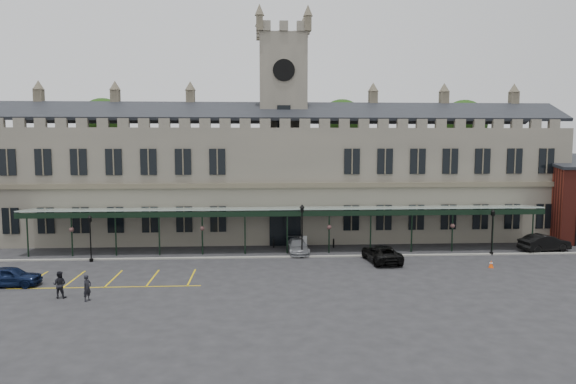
{
  "coord_description": "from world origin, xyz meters",
  "views": [
    {
      "loc": [
        -2.73,
        -40.72,
        10.63
      ],
      "look_at": [
        0.0,
        6.0,
        6.0
      ],
      "focal_mm": 32.0,
      "sensor_mm": 36.0,
      "label": 1
    }
  ],
  "objects": [
    {
      "name": "person_b",
      "position": [
        -16.27,
        -5.79,
        0.93
      ],
      "size": [
        0.91,
        0.72,
        1.85
      ],
      "primitive_type": "imported",
      "rotation": [
        0.0,
        0.0,
        3.12
      ],
      "color": "black",
      "rests_on": "ground"
    },
    {
      "name": "canopy",
      "position": [
        0.0,
        7.46,
        2.4
      ],
      "size": [
        50.0,
        4.1,
        4.3
      ],
      "color": "#8C9E93",
      "rests_on": "ground"
    },
    {
      "name": "sign_board",
      "position": [
        1.74,
        9.56,
        0.6
      ],
      "size": [
        0.72,
        0.06,
        1.23
      ],
      "rotation": [
        0.0,
        0.0,
        0.01
      ],
      "color": "black",
      "rests_on": "ground"
    },
    {
      "name": "ground",
      "position": [
        0.0,
        0.0,
        0.0
      ],
      "size": [
        140.0,
        140.0,
        0.0
      ],
      "primitive_type": "plane",
      "color": "#232325"
    },
    {
      "name": "tree_behind_right",
      "position": [
        24.0,
        25.0,
        12.81
      ],
      "size": [
        6.0,
        6.0,
        16.0
      ],
      "color": "#332314",
      "rests_on": "ground"
    },
    {
      "name": "car_left_a",
      "position": [
        -21.0,
        -2.69,
        0.74
      ],
      "size": [
        4.34,
        1.78,
        1.47
      ],
      "primitive_type": "imported",
      "rotation": [
        0.0,
        0.0,
        1.58
      ],
      "color": "#0C1635",
      "rests_on": "ground"
    },
    {
      "name": "station_building",
      "position": [
        0.0,
        15.91,
        6.47
      ],
      "size": [
        60.0,
        10.36,
        17.3
      ],
      "color": "#666155",
      "rests_on": "ground"
    },
    {
      "name": "lamp_post_left",
      "position": [
        -17.56,
        4.86,
        2.49
      ],
      "size": [
        0.4,
        0.4,
        4.2
      ],
      "color": "black",
      "rests_on": "ground"
    },
    {
      "name": "clock_tower",
      "position": [
        0.0,
        16.0,
        13.11
      ],
      "size": [
        5.6,
        5.6,
        24.8
      ],
      "color": "#666155",
      "rests_on": "ground"
    },
    {
      "name": "bollard_left",
      "position": [
        -1.21,
        9.97,
        0.45
      ],
      "size": [
        0.16,
        0.16,
        0.9
      ],
      "primitive_type": "cylinder",
      "color": "black",
      "rests_on": "ground"
    },
    {
      "name": "kerb",
      "position": [
        0.0,
        5.5,
        0.06
      ],
      "size": [
        60.0,
        0.4,
        0.12
      ],
      "primitive_type": "cube",
      "color": "gray",
      "rests_on": "ground"
    },
    {
      "name": "bollard_right",
      "position": [
        4.8,
        9.59,
        0.45
      ],
      "size": [
        0.16,
        0.16,
        0.91
      ],
      "primitive_type": "cylinder",
      "color": "black",
      "rests_on": "ground"
    },
    {
      "name": "lamp_post_right",
      "position": [
        19.13,
        5.46,
        2.59
      ],
      "size": [
        0.41,
        0.41,
        4.37
      ],
      "color": "black",
      "rests_on": "ground"
    },
    {
      "name": "car_van",
      "position": [
        8.13,
        3.34,
        0.75
      ],
      "size": [
        2.95,
        5.57,
        1.49
      ],
      "primitive_type": "imported",
      "rotation": [
        0.0,
        0.0,
        3.23
      ],
      "color": "black",
      "rests_on": "ground"
    },
    {
      "name": "parking_markings",
      "position": [
        -14.0,
        -1.5,
        0.0
      ],
      "size": [
        16.0,
        6.0,
        0.01
      ],
      "primitive_type": null,
      "color": "gold",
      "rests_on": "ground"
    },
    {
      "name": "tree_behind_left",
      "position": [
        -22.0,
        25.0,
        12.81
      ],
      "size": [
        6.0,
        6.0,
        16.0
      ],
      "color": "#332314",
      "rests_on": "ground"
    },
    {
      "name": "car_taxi",
      "position": [
        1.0,
        7.25,
        0.67
      ],
      "size": [
        2.05,
        4.68,
        1.34
      ],
      "primitive_type": "imported",
      "rotation": [
        0.0,
        0.0,
        0.04
      ],
      "color": "gray",
      "rests_on": "ground"
    },
    {
      "name": "lamp_post_mid",
      "position": [
        1.24,
        5.35,
        2.93
      ],
      "size": [
        0.47,
        0.47,
        4.94
      ],
      "color": "black",
      "rests_on": "ground"
    },
    {
      "name": "person_a",
      "position": [
        -14.16,
        -6.62,
        0.89
      ],
      "size": [
        0.67,
        0.77,
        1.78
      ],
      "primitive_type": "imported",
      "rotation": [
        0.0,
        0.0,
        1.12
      ],
      "color": "black",
      "rests_on": "ground"
    },
    {
      "name": "car_right_b",
      "position": [
        25.0,
        6.76,
        0.83
      ],
      "size": [
        5.28,
        2.83,
        1.65
      ],
      "primitive_type": "imported",
      "rotation": [
        0.0,
        0.0,
        1.8
      ],
      "color": "black",
      "rests_on": "ground"
    },
    {
      "name": "tree_behind_mid",
      "position": [
        8.0,
        25.0,
        12.81
      ],
      "size": [
        6.0,
        6.0,
        16.0
      ],
      "color": "#332314",
      "rests_on": "ground"
    },
    {
      "name": "traffic_cone",
      "position": [
        16.89,
        0.67,
        0.3
      ],
      "size": [
        0.39,
        0.39,
        0.62
      ],
      "rotation": [
        0.0,
        0.0,
        0.29
      ],
      "color": "#FF4A08",
      "rests_on": "ground"
    }
  ]
}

